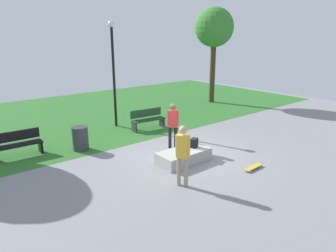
# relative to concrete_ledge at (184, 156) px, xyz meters

# --- Properties ---
(ground_plane) EXTENTS (28.00, 28.00, 0.00)m
(ground_plane) POSITION_rel_concrete_ledge_xyz_m (0.53, 0.44, -0.20)
(ground_plane) COLOR gray
(grass_lawn) EXTENTS (26.60, 11.85, 0.01)m
(grass_lawn) POSITION_rel_concrete_ledge_xyz_m (0.53, 8.52, -0.20)
(grass_lawn) COLOR #2D6B28
(grass_lawn) RESTS_ON ground_plane
(concrete_ledge) EXTENTS (1.85, 0.90, 0.40)m
(concrete_ledge) POSITION_rel_concrete_ledge_xyz_m (0.00, 0.00, 0.00)
(concrete_ledge) COLOR #A8A59E
(concrete_ledge) RESTS_ON ground_plane
(backpack_on_ledge) EXTENTS (0.34, 0.30, 0.32)m
(backpack_on_ledge) POSITION_rel_concrete_ledge_xyz_m (0.51, 0.02, 0.36)
(backpack_on_ledge) COLOR black
(backpack_on_ledge) RESTS_ON concrete_ledge
(skater_performing_trick) EXTENTS (0.33, 0.38, 1.80)m
(skater_performing_trick) POSITION_rel_concrete_ledge_xyz_m (-1.20, -1.27, 0.86)
(skater_performing_trick) COLOR tan
(skater_performing_trick) RESTS_ON ground_plane
(skater_watching) EXTENTS (0.37, 0.36, 1.75)m
(skater_watching) POSITION_rel_concrete_ledge_xyz_m (0.55, 1.24, 0.83)
(skater_watching) COLOR black
(skater_watching) RESTS_ON ground_plane
(skateboard_by_ledge) EXTENTS (0.81, 0.23, 0.08)m
(skateboard_by_ledge) POSITION_rel_concrete_ledge_xyz_m (1.34, -1.88, -0.14)
(skateboard_by_ledge) COLOR gold
(skateboard_by_ledge) RESTS_ON ground_plane
(park_bench_near_lamppost) EXTENTS (1.64, 0.61, 0.91)m
(park_bench_near_lamppost) POSITION_rel_concrete_ledge_xyz_m (1.28, 3.92, 0.28)
(park_bench_near_lamppost) COLOR #1E4223
(park_bench_near_lamppost) RESTS_ON ground_plane
(park_bench_center_lawn) EXTENTS (1.61, 0.52, 0.91)m
(park_bench_center_lawn) POSITION_rel_concrete_ledge_xyz_m (-4.25, 4.08, 0.28)
(park_bench_center_lawn) COLOR black
(park_bench_center_lawn) RESTS_ON ground_plane
(tree_young_birch) EXTENTS (2.38, 2.38, 5.84)m
(tree_young_birch) POSITION_rel_concrete_ledge_xyz_m (7.97, 6.18, 4.36)
(tree_young_birch) COLOR #42301E
(tree_young_birch) RESTS_ON grass_lawn
(lamp_post) EXTENTS (0.28, 0.28, 4.78)m
(lamp_post) POSITION_rel_concrete_ledge_xyz_m (0.37, 5.23, 2.66)
(lamp_post) COLOR black
(lamp_post) RESTS_ON ground_plane
(trash_bin) EXTENTS (0.59, 0.59, 0.90)m
(trash_bin) POSITION_rel_concrete_ledge_xyz_m (-2.25, 3.30, 0.25)
(trash_bin) COLOR #333338
(trash_bin) RESTS_ON ground_plane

